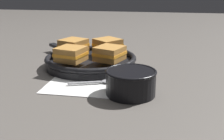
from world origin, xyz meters
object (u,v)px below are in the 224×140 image
at_px(sandwich_near_left, 108,45).
at_px(sandwich_near_right, 73,45).
at_px(soup_bowl, 131,81).
at_px(spoon, 102,82).
at_px(sandwich_far_left, 71,54).
at_px(sandwich_far_right, 110,53).
at_px(skillet, 90,61).

xyz_separation_m(sandwich_near_left, sandwich_near_right, (-0.12, -0.03, 0.00)).
relative_size(soup_bowl, sandwich_near_right, 1.21).
bearing_deg(spoon, sandwich_far_left, 124.59).
relative_size(spoon, sandwich_near_left, 1.17).
xyz_separation_m(soup_bowl, sandwich_near_left, (-0.12, 0.31, 0.03)).
xyz_separation_m(sandwich_near_right, sandwich_far_right, (0.15, -0.09, 0.00)).
bearing_deg(soup_bowl, skillet, 125.95).
xyz_separation_m(skillet, sandwich_near_left, (0.05, 0.08, 0.04)).
xyz_separation_m(spoon, skillet, (-0.08, 0.17, 0.01)).
relative_size(spoon, sandwich_near_right, 1.25).
height_order(spoon, sandwich_near_right, sandwich_near_right).
xyz_separation_m(skillet, sandwich_near_right, (-0.08, 0.05, 0.04)).
xyz_separation_m(skillet, sandwich_far_left, (-0.05, -0.08, 0.04)).
height_order(spoon, sandwich_far_right, sandwich_far_right).
distance_m(soup_bowl, sandwich_far_right, 0.21).
height_order(sandwich_near_left, sandwich_far_left, same).
xyz_separation_m(sandwich_near_right, sandwich_far_left, (0.03, -0.12, 0.00)).
bearing_deg(skillet, sandwich_far_left, -120.37).
distance_m(sandwich_near_right, sandwich_far_left, 0.13).
height_order(skillet, sandwich_near_left, sandwich_near_left).
bearing_deg(sandwich_far_right, spoon, -91.44).
distance_m(soup_bowl, spoon, 0.12).
height_order(soup_bowl, sandwich_far_left, sandwich_far_left).
xyz_separation_m(soup_bowl, skillet, (-0.17, 0.23, -0.02)).
distance_m(spoon, sandwich_far_left, 0.16).
height_order(sandwich_near_right, sandwich_far_left, same).
xyz_separation_m(soup_bowl, sandwich_far_left, (-0.21, 0.15, 0.03)).
relative_size(sandwich_far_left, sandwich_far_right, 0.95).
bearing_deg(sandwich_far_left, soup_bowl, -35.64).
bearing_deg(sandwich_near_right, spoon, -54.96).
bearing_deg(skillet, spoon, -65.92).
height_order(sandwich_near_left, sandwich_far_right, same).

